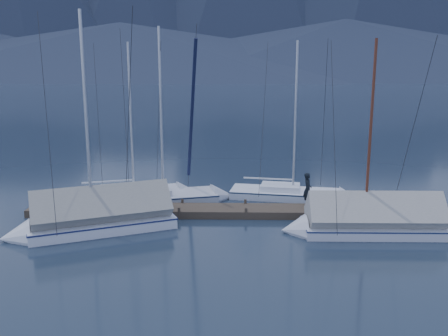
{
  "coord_description": "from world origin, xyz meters",
  "views": [
    {
      "loc": [
        0.45,
        -18.97,
        6.66
      ],
      "look_at": [
        0.0,
        2.0,
        2.2
      ],
      "focal_mm": 38.0,
      "sensor_mm": 36.0,
      "label": 1
    }
  ],
  "objects": [
    {
      "name": "mooring_posts",
      "position": [
        -0.5,
        2.0,
        0.35
      ],
      "size": [
        15.12,
        1.52,
        0.35
      ],
      "color": "#382D23",
      "rests_on": "ground"
    },
    {
      "name": "person",
      "position": [
        3.88,
        2.45,
        1.12
      ],
      "size": [
        0.39,
        0.58,
        1.55
      ],
      "primitive_type": "imported",
      "rotation": [
        0.0,
        0.0,
        1.54
      ],
      "color": "black",
      "rests_on": "dock"
    },
    {
      "name": "dock",
      "position": [
        0.0,
        2.0,
        0.11
      ],
      "size": [
        18.0,
        1.5,
        0.54
      ],
      "color": "#382D23",
      "rests_on": "ground"
    },
    {
      "name": "sailboat_open_left",
      "position": [
        -4.31,
        4.84,
        0.15
      ],
      "size": [
        6.81,
        3.71,
        8.67
      ],
      "color": "silver",
      "rests_on": "ground"
    },
    {
      "name": "sailboat_open_mid",
      "position": [
        -2.61,
        4.08,
        0.17
      ],
      "size": [
        7.39,
        3.78,
        9.41
      ],
      "color": "silver",
      "rests_on": "ground"
    },
    {
      "name": "sailboat_covered_far",
      "position": [
        -5.53,
        -0.42,
        0.47
      ],
      "size": [
        7.18,
        4.63,
        9.71
      ],
      "color": "white",
      "rests_on": "ground"
    },
    {
      "name": "sailboat_open_right",
      "position": [
        3.98,
        4.78,
        0.15
      ],
      "size": [
        6.83,
        3.12,
        8.75
      ],
      "color": "white",
      "rests_on": "ground"
    },
    {
      "name": "ground",
      "position": [
        0.0,
        0.0,
        0.0
      ],
      "size": [
        1000.0,
        1000.0,
        0.0
      ],
      "primitive_type": "plane",
      "color": "black",
      "rests_on": "ground"
    },
    {
      "name": "sailboat_covered_near",
      "position": [
        5.67,
        -0.4,
        0.43
      ],
      "size": [
        6.64,
        2.86,
        8.61
      ],
      "color": "silver",
      "rests_on": "ground"
    }
  ]
}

